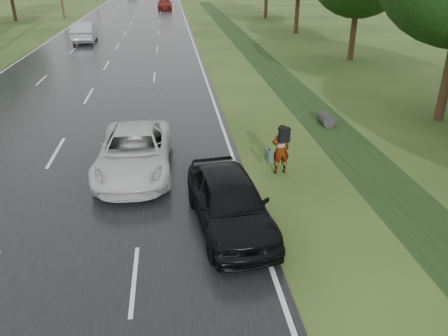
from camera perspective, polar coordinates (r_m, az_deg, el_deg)
name	(u,v)px	position (r m, az deg, el deg)	size (l,w,h in m)	color
road	(129,27)	(53.85, -12.34, 17.55)	(14.00, 180.00, 0.04)	black
edge_stripe_east	(187,26)	(53.69, -4.80, 18.01)	(0.12, 180.00, 0.01)	silver
edge_stripe_west	(68,28)	(54.84, -19.69, 16.87)	(0.12, 180.00, 0.01)	silver
center_line	(129,27)	(53.85, -12.35, 17.57)	(0.12, 180.00, 0.01)	silver
drainage_ditch	(281,78)	(28.60, 7.39, 11.54)	(2.20, 120.00, 0.56)	black
pedestrian	(280,149)	(15.11, 7.34, 2.52)	(0.84, 0.69, 1.78)	#A5998C
white_pickup	(135,152)	(15.38, -11.59, 2.08)	(2.46, 5.34, 1.48)	silver
dark_sedan	(230,201)	(11.88, 0.76, -4.36)	(1.86, 4.64, 1.58)	black
silver_sedan	(85,32)	(44.15, -17.74, 16.57)	(1.87, 5.36, 1.76)	#969A9F
far_car_red	(165,4)	(74.14, -7.75, 20.47)	(2.24, 5.51, 1.60)	#66120B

